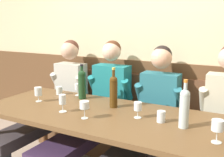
{
  "coord_description": "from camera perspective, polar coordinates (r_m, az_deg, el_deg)",
  "views": [
    {
      "loc": [
        1.12,
        -1.83,
        1.52
      ],
      "look_at": [
        -0.1,
        0.44,
        0.99
      ],
      "focal_mm": 43.52,
      "sensor_mm": 36.0,
      "label": 1
    }
  ],
  "objects": [
    {
      "name": "wine_glass_by_bottle",
      "position": [
        1.89,
        21.31,
        -9.39
      ],
      "size": [
        0.08,
        0.08,
        0.15
      ],
      "color": "silver",
      "rests_on": "dining_table"
    },
    {
      "name": "person_right_seat",
      "position": [
        3.15,
        -12.51,
        -4.71
      ],
      "size": [
        0.47,
        1.35,
        1.32
      ],
      "color": "#2E3136",
      "rests_on": "ground"
    },
    {
      "name": "person_left_seat",
      "position": [
        2.57,
        7.26,
        -8.71
      ],
      "size": [
        0.49,
        1.35,
        1.3
      ],
      "color": "#29342E",
      "rests_on": "ground"
    },
    {
      "name": "water_tumbler_left",
      "position": [
        2.98,
        -11.03,
        -2.5
      ],
      "size": [
        0.07,
        0.07,
        0.09
      ],
      "primitive_type": "cylinder",
      "color": "silver",
      "rests_on": "dining_table"
    },
    {
      "name": "wine_glass_left_end",
      "position": [
        2.22,
        5.46,
        -5.94
      ],
      "size": [
        0.07,
        0.07,
        0.13
      ],
      "color": "silver",
      "rests_on": "dining_table"
    },
    {
      "name": "person_center_left_seat",
      "position": [
        2.44,
        21.63,
        -10.3
      ],
      "size": [
        0.47,
        1.34,
        1.33
      ],
      "color": "#2B2532",
      "rests_on": "ground"
    },
    {
      "name": "wine_glass_mid_right",
      "position": [
        2.9,
        -7.19,
        -1.88
      ],
      "size": [
        0.07,
        0.07,
        0.13
      ],
      "color": "silver",
      "rests_on": "dining_table"
    },
    {
      "name": "wine_glass_right_end",
      "position": [
        2.2,
        -5.82,
        -5.71
      ],
      "size": [
        0.08,
        0.08,
        0.15
      ],
      "color": "silver",
      "rests_on": "dining_table"
    },
    {
      "name": "wine_bottle_amber_mid",
      "position": [
        2.46,
        0.29,
        -2.51
      ],
      "size": [
        0.07,
        0.07,
        0.37
      ],
      "color": "#482E0E",
      "rests_on": "dining_table"
    },
    {
      "name": "dining_table",
      "position": [
        2.38,
        -1.74,
        -8.94
      ],
      "size": [
        2.24,
        0.9,
        0.76
      ],
      "color": "brown",
      "rests_on": "ground"
    },
    {
      "name": "wine_glass_near_bucket",
      "position": [
        2.76,
        -15.24,
        -2.7
      ],
      "size": [
        0.07,
        0.07,
        0.14
      ],
      "color": "silver",
      "rests_on": "dining_table"
    },
    {
      "name": "wood_wainscot_panel",
      "position": [
        3.23,
        6.67,
        -6.0
      ],
      "size": [
        6.8,
        0.03,
        1.09
      ],
      "primitive_type": "cube",
      "color": "brown",
      "rests_on": "ground"
    },
    {
      "name": "wine_bottle_green_tall",
      "position": [
        2.06,
        14.96,
        -5.81
      ],
      "size": [
        0.07,
        0.07,
        0.36
      ],
      "color": "silver",
      "rests_on": "dining_table"
    },
    {
      "name": "room_wall_back",
      "position": [
        3.13,
        7.42,
        9.37
      ],
      "size": [
        6.8,
        0.08,
        2.8
      ],
      "primitive_type": "cube",
      "color": "beige",
      "rests_on": "ground"
    },
    {
      "name": "wall_bench",
      "position": [
        3.14,
        5.09,
        -11.66
      ],
      "size": [
        2.54,
        0.42,
        0.94
      ],
      "color": "brown",
      "rests_on": "ground"
    },
    {
      "name": "water_tumbler_center",
      "position": [
        2.17,
        10.29,
        -7.86
      ],
      "size": [
        0.07,
        0.07,
        0.09
      ],
      "primitive_type": "cylinder",
      "color": "silver",
      "rests_on": "dining_table"
    },
    {
      "name": "wine_bottle_clear_water",
      "position": [
        2.76,
        -6.31,
        -1.03
      ],
      "size": [
        0.08,
        0.08,
        0.36
      ],
      "color": "#1A3D1F",
      "rests_on": "dining_table"
    },
    {
      "name": "wine_glass_center_front",
      "position": [
        2.39,
        -10.37,
        -4.57
      ],
      "size": [
        0.07,
        0.07,
        0.15
      ],
      "color": "silver",
      "rests_on": "dining_table"
    },
    {
      "name": "person_center_right_seat",
      "position": [
        2.82,
        -3.65,
        -6.6
      ],
      "size": [
        0.5,
        1.34,
        1.33
      ],
      "color": "#2F3340",
      "rests_on": "ground"
    }
  ]
}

